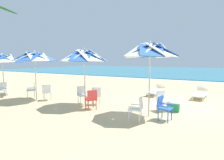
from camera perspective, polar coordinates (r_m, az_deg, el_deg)
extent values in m
plane|color=#D3B784|center=(9.48, 19.04, -7.02)|extent=(80.00, 80.00, 0.00)
cube|color=teal|center=(38.50, 26.87, 2.47)|extent=(80.00, 36.00, 0.10)
cube|color=white|center=(20.29, 24.61, -0.32)|extent=(80.00, 0.70, 0.01)
cylinder|color=silver|center=(6.86, 11.72, -1.94)|extent=(0.05, 0.05, 2.31)
cube|color=blue|center=(6.86, 16.13, 9.01)|extent=(1.14, 1.07, 0.53)
cube|color=white|center=(7.19, 14.53, 8.92)|extent=(1.08, 1.10, 0.53)
cube|color=blue|center=(7.30, 11.62, 8.95)|extent=(1.07, 1.14, 0.53)
cube|color=white|center=(7.13, 8.88, 9.07)|extent=(1.10, 1.08, 0.53)
cube|color=blue|center=(6.78, 7.75, 9.24)|extent=(1.14, 1.07, 0.53)
cube|color=white|center=(6.43, 9.11, 9.38)|extent=(1.08, 1.10, 0.53)
cube|color=blue|center=(6.31, 12.38, 9.38)|extent=(1.07, 1.14, 0.53)
cube|color=white|center=(6.50, 15.36, 9.21)|extent=(1.10, 1.08, 0.53)
sphere|color=silver|center=(6.83, 12.03, 11.70)|extent=(0.08, 0.08, 0.08)
cube|color=blue|center=(6.67, 16.47, -8.59)|extent=(0.50, 0.50, 0.05)
cube|color=blue|center=(6.69, 14.93, -6.52)|extent=(0.16, 0.43, 0.40)
cube|color=blue|center=(6.82, 17.12, -7.33)|extent=(0.40, 0.10, 0.03)
cube|color=blue|center=(6.46, 15.85, -8.05)|extent=(0.40, 0.10, 0.03)
cylinder|color=blue|center=(6.83, 18.36, -10.32)|extent=(0.04, 0.04, 0.41)
cylinder|color=blue|center=(6.51, 17.30, -11.10)|extent=(0.04, 0.04, 0.41)
cylinder|color=blue|center=(6.95, 15.58, -9.95)|extent=(0.04, 0.04, 0.41)
cylinder|color=blue|center=(6.64, 14.41, -10.69)|extent=(0.04, 0.04, 0.41)
cube|color=white|center=(7.84, 15.95, -6.37)|extent=(0.62, 0.62, 0.05)
cube|color=white|center=(7.94, 15.08, -4.52)|extent=(0.33, 0.39, 0.40)
cube|color=white|center=(7.94, 17.10, -5.43)|extent=(0.34, 0.27, 0.03)
cube|color=white|center=(7.69, 14.82, -5.74)|extent=(0.34, 0.27, 0.03)
cylinder|color=white|center=(7.87, 17.72, -8.11)|extent=(0.04, 0.04, 0.41)
cylinder|color=white|center=(7.65, 15.72, -8.47)|extent=(0.04, 0.04, 0.41)
cylinder|color=white|center=(8.13, 16.07, -7.60)|extent=(0.04, 0.04, 0.41)
cylinder|color=white|center=(7.91, 14.09, -7.92)|extent=(0.04, 0.04, 0.41)
cube|color=white|center=(6.37, 7.37, -9.10)|extent=(0.51, 0.51, 0.05)
cube|color=white|center=(6.27, 9.19, -7.24)|extent=(0.16, 0.43, 0.40)
cube|color=white|center=(6.15, 6.97, -8.58)|extent=(0.40, 0.10, 0.03)
cube|color=white|center=(6.53, 7.76, -7.72)|extent=(0.40, 0.10, 0.03)
cylinder|color=white|center=(6.30, 5.39, -11.42)|extent=(0.04, 0.04, 0.41)
cylinder|color=white|center=(6.63, 6.16, -10.54)|extent=(0.04, 0.04, 0.41)
cylinder|color=white|center=(6.23, 8.59, -11.68)|extent=(0.04, 0.04, 0.41)
cylinder|color=white|center=(6.56, 9.20, -10.77)|extent=(0.04, 0.04, 0.41)
cylinder|color=silver|center=(8.29, -8.60, -1.07)|extent=(0.05, 0.05, 2.15)
cube|color=blue|center=(8.11, -5.27, 7.64)|extent=(1.16, 1.09, 0.53)
cube|color=white|center=(8.49, -5.75, 7.57)|extent=(1.10, 1.13, 0.53)
cube|color=blue|center=(8.71, -7.85, 7.50)|extent=(1.09, 1.16, 0.53)
cube|color=white|center=(8.67, -10.40, 7.47)|extent=(1.13, 1.10, 0.53)
cube|color=blue|center=(8.37, -12.10, 7.48)|extent=(1.16, 1.09, 0.53)
cube|color=white|center=(7.99, -11.92, 7.55)|extent=(1.10, 1.13, 0.53)
cube|color=blue|center=(7.74, -9.75, 7.64)|extent=(1.09, 1.16, 0.53)
cube|color=white|center=(7.79, -6.90, 7.68)|extent=(1.13, 1.10, 0.53)
sphere|color=silver|center=(8.24, -8.78, 9.74)|extent=(0.08, 0.08, 0.08)
cube|color=white|center=(8.85, -9.24, -4.78)|extent=(0.60, 0.60, 0.05)
cube|color=white|center=(8.99, -9.74, -3.15)|extent=(0.29, 0.41, 0.40)
cube|color=white|center=(8.90, -8.05, -3.97)|extent=(0.36, 0.23, 0.03)
cube|color=white|center=(8.76, -10.47, -4.18)|extent=(0.36, 0.23, 0.03)
cylinder|color=white|center=(8.80, -7.71, -6.36)|extent=(0.04, 0.04, 0.41)
cylinder|color=white|center=(8.67, -9.86, -6.58)|extent=(0.04, 0.04, 0.41)
cylinder|color=white|center=(9.12, -8.60, -5.93)|extent=(0.04, 0.04, 0.41)
cylinder|color=white|center=(8.99, -10.68, -6.14)|extent=(0.04, 0.04, 0.41)
cube|color=red|center=(7.89, -6.71, -6.08)|extent=(0.61, 0.61, 0.05)
cube|color=red|center=(7.66, -6.24, -4.73)|extent=(0.32, 0.40, 0.40)
cube|color=red|center=(7.81, -8.11, -5.41)|extent=(0.35, 0.26, 0.03)
cube|color=red|center=(7.94, -5.36, -5.19)|extent=(0.35, 0.26, 0.03)
cylinder|color=red|center=(8.05, -8.30, -7.55)|extent=(0.04, 0.04, 0.41)
cylinder|color=red|center=(8.16, -5.93, -7.33)|extent=(0.04, 0.04, 0.41)
cylinder|color=red|center=(7.73, -7.50, -8.13)|extent=(0.04, 0.04, 0.41)
cylinder|color=red|center=(7.84, -5.04, -7.89)|extent=(0.04, 0.04, 0.41)
cube|color=white|center=(8.66, -5.11, -4.97)|extent=(0.62, 0.62, 0.05)
cube|color=white|center=(8.42, -4.99, -3.73)|extent=(0.38, 0.34, 0.40)
cube|color=white|center=(8.62, -6.45, -4.29)|extent=(0.29, 0.33, 0.03)
cube|color=white|center=(8.66, -3.80, -4.21)|extent=(0.29, 0.33, 0.03)
cylinder|color=white|center=(8.86, -6.35, -6.26)|extent=(0.04, 0.04, 0.41)
cylinder|color=white|center=(8.89, -4.08, -6.19)|extent=(0.04, 0.04, 0.41)
cylinder|color=white|center=(8.52, -6.17, -6.76)|extent=(0.04, 0.04, 0.41)
cylinder|color=white|center=(8.55, -3.80, -6.69)|extent=(0.04, 0.04, 0.41)
cylinder|color=silver|center=(10.27, -22.99, -0.04)|extent=(0.05, 0.05, 2.17)
cube|color=blue|center=(9.97, -20.66, 6.94)|extent=(1.20, 1.15, 0.48)
cube|color=white|center=(10.36, -20.47, 6.90)|extent=(1.14, 1.22, 0.48)
cube|color=blue|center=(10.67, -21.87, 6.82)|extent=(1.15, 1.20, 0.48)
cube|color=white|center=(10.72, -24.01, 6.72)|extent=(1.22, 1.14, 0.48)
cube|color=blue|center=(10.49, -25.77, 6.67)|extent=(1.20, 1.15, 0.48)
cube|color=white|center=(10.09, -26.16, 6.69)|extent=(1.14, 1.22, 0.48)
cube|color=blue|center=(9.77, -24.82, 6.79)|extent=(1.15, 1.20, 0.48)
cube|color=white|center=(9.71, -22.47, 6.90)|extent=(1.22, 1.14, 0.48)
sphere|color=silver|center=(10.22, -23.35, 8.37)|extent=(0.08, 0.08, 0.08)
cube|color=white|center=(11.16, -24.33, -2.98)|extent=(0.61, 0.61, 0.05)
cube|color=white|center=(11.13, -23.35, -1.78)|extent=(0.40, 0.32, 0.40)
cube|color=white|center=(10.94, -24.34, -2.56)|extent=(0.26, 0.35, 0.03)
cube|color=white|center=(11.34, -24.38, -2.28)|extent=(0.26, 0.35, 0.03)
cylinder|color=white|center=(11.02, -25.18, -4.35)|extent=(0.04, 0.04, 0.41)
cylinder|color=white|center=(11.37, -25.19, -4.04)|extent=(0.04, 0.04, 0.41)
cylinder|color=white|center=(11.02, -23.34, -4.26)|extent=(0.04, 0.04, 0.41)
cylinder|color=white|center=(11.37, -23.41, -3.96)|extent=(0.04, 0.04, 0.41)
cube|color=white|center=(10.16, -19.78, -3.64)|extent=(0.62, 0.62, 0.05)
cube|color=white|center=(9.93, -20.03, -2.56)|extent=(0.39, 0.34, 0.40)
cube|color=white|center=(10.18, -20.91, -3.04)|extent=(0.28, 0.33, 0.03)
cube|color=white|center=(10.11, -18.68, -3.02)|extent=(0.28, 0.33, 0.03)
cylinder|color=white|center=(10.40, -20.52, -4.75)|extent=(0.04, 0.04, 0.41)
cylinder|color=white|center=(10.34, -18.60, -4.74)|extent=(0.04, 0.04, 0.41)
cylinder|color=white|center=(10.06, -20.90, -5.12)|extent=(0.04, 0.04, 0.41)
cylinder|color=white|center=(10.00, -18.91, -5.12)|extent=(0.04, 0.04, 0.41)
cylinder|color=silver|center=(12.65, -31.16, 0.47)|extent=(0.05, 0.05, 2.09)
cube|color=blue|center=(12.24, -29.22, 5.99)|extent=(1.41, 1.34, 0.50)
cube|color=white|center=(12.70, -28.74, 6.00)|extent=(1.33, 1.43, 0.50)
cube|color=blue|center=(13.09, -29.82, 5.92)|extent=(1.34, 1.41, 0.50)
cube|color=white|center=(13.21, -31.78, 5.81)|extent=(1.43, 1.33, 0.50)
cube|color=white|center=(12.01, -31.11, 5.90)|extent=(1.43, 1.33, 0.50)
sphere|color=silver|center=(12.61, -31.53, 7.14)|extent=(0.08, 0.08, 0.08)
cube|color=white|center=(11.99, -31.31, -2.73)|extent=(0.61, 0.61, 0.05)
cube|color=white|center=(12.16, -31.32, -1.54)|extent=(0.31, 0.40, 0.40)
cube|color=white|center=(11.97, -30.39, -2.16)|extent=(0.35, 0.25, 0.03)
cylinder|color=white|center=(11.84, -30.44, -3.92)|extent=(0.04, 0.04, 0.41)
cylinder|color=white|center=(12.19, -30.38, -3.65)|extent=(0.04, 0.04, 0.41)
cylinder|color=white|center=(12.21, -32.03, -3.73)|extent=(0.04, 0.04, 0.41)
cube|color=white|center=(11.14, 25.97, -4.06)|extent=(0.78, 1.75, 0.06)
cube|color=white|center=(12.14, 26.72, -2.39)|extent=(0.65, 0.53, 0.36)
cube|color=white|center=(10.51, 26.82, -5.46)|extent=(0.06, 0.06, 0.22)
cube|color=white|center=(10.58, 24.06, -5.26)|extent=(0.06, 0.06, 0.22)
cube|color=white|center=(11.75, 27.62, -4.32)|extent=(0.06, 0.06, 0.22)
cube|color=white|center=(11.82, 25.15, -4.15)|extent=(0.06, 0.06, 0.22)
cube|color=white|center=(11.31, 13.40, -3.45)|extent=(0.77, 1.74, 0.06)
cube|color=white|center=(12.27, 15.14, -1.86)|extent=(0.64, 0.52, 0.36)
cube|color=white|center=(10.66, 13.48, -4.80)|extent=(0.06, 0.06, 0.22)
cube|color=white|center=(10.84, 10.94, -4.56)|extent=(0.06, 0.06, 0.22)
cube|color=white|center=(11.85, 15.63, -3.76)|extent=(0.06, 0.06, 0.22)
cube|color=white|center=(12.01, 13.30, -3.56)|extent=(0.06, 0.06, 0.22)
cube|color=#238C4C|center=(7.99, 18.82, -8.14)|extent=(0.48, 0.32, 0.36)
cube|color=white|center=(7.94, 18.87, -6.74)|extent=(0.50, 0.34, 0.04)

